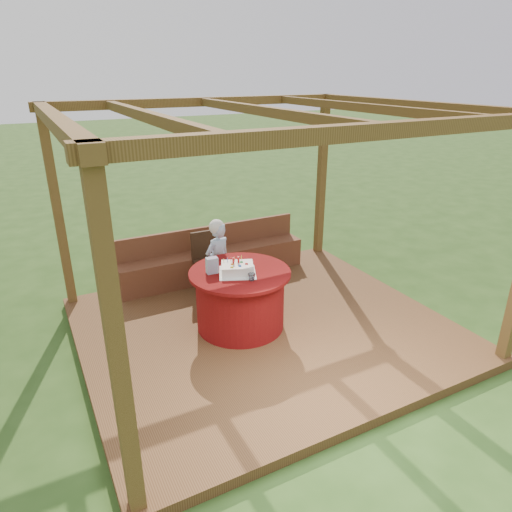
{
  "coord_description": "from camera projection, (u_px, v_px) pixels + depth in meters",
  "views": [
    {
      "loc": [
        -2.49,
        -4.52,
        3.19
      ],
      "look_at": [
        0.0,
        0.25,
        1.0
      ],
      "focal_mm": 32.0,
      "sensor_mm": 36.0,
      "label": 1
    }
  ],
  "objects": [
    {
      "name": "ground",
      "position": [
        265.0,
        333.0,
        5.98
      ],
      "size": [
        60.0,
        60.0,
        0.0
      ],
      "primitive_type": "plane",
      "color": "#264416",
      "rests_on": "ground"
    },
    {
      "name": "deck",
      "position": [
        265.0,
        329.0,
        5.95
      ],
      "size": [
        4.5,
        4.0,
        0.12
      ],
      "primitive_type": "cube",
      "color": "brown",
      "rests_on": "ground"
    },
    {
      "name": "pergola",
      "position": [
        266.0,
        146.0,
        5.07
      ],
      "size": [
        4.5,
        4.0,
        2.72
      ],
      "color": "brown",
      "rests_on": "deck"
    },
    {
      "name": "bench",
      "position": [
        213.0,
        261.0,
        7.24
      ],
      "size": [
        3.0,
        0.42,
        0.8
      ],
      "color": "brown",
      "rests_on": "deck"
    },
    {
      "name": "table",
      "position": [
        240.0,
        299.0,
        5.77
      ],
      "size": [
        1.27,
        1.27,
        0.77
      ],
      "color": "maroon",
      "rests_on": "deck"
    },
    {
      "name": "chair",
      "position": [
        208.0,
        258.0,
        6.78
      ],
      "size": [
        0.44,
        0.44,
        0.87
      ],
      "color": "#321D10",
      "rests_on": "deck"
    },
    {
      "name": "elderly_woman",
      "position": [
        218.0,
        260.0,
        6.39
      ],
      "size": [
        0.49,
        0.41,
        1.2
      ],
      "color": "#92B5D9",
      "rests_on": "deck"
    },
    {
      "name": "birthday_cake",
      "position": [
        237.0,
        268.0,
        5.56
      ],
      "size": [
        0.58,
        0.58,
        0.19
      ],
      "color": "white",
      "rests_on": "table"
    },
    {
      "name": "gift_bag",
      "position": [
        212.0,
        265.0,
        5.55
      ],
      "size": [
        0.15,
        0.1,
        0.2
      ],
      "primitive_type": "cube",
      "rotation": [
        0.0,
        0.0,
        -0.06
      ],
      "color": "#C37EB2",
      "rests_on": "table"
    },
    {
      "name": "drinking_glass",
      "position": [
        252.0,
        277.0,
        5.37
      ],
      "size": [
        0.09,
        0.09,
        0.09
      ],
      "primitive_type": "imported",
      "rotation": [
        0.0,
        0.0,
        -0.0
      ],
      "color": "silver",
      "rests_on": "table"
    }
  ]
}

